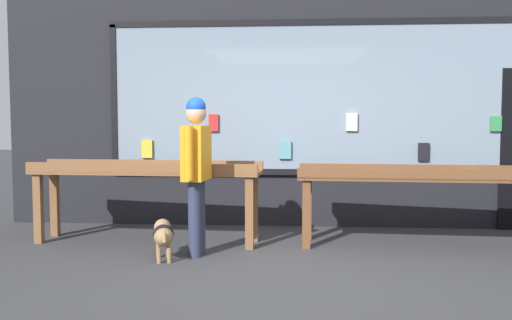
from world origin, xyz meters
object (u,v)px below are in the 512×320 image
at_px(display_table_left, 147,178).
at_px(display_table_right, 418,182).
at_px(small_dog, 163,235).
at_px(person_browsing, 196,164).

height_order(display_table_left, display_table_right, display_table_left).
bearing_deg(display_table_left, small_dog, -64.20).
distance_m(display_table_left, person_browsing, 0.93).
xyz_separation_m(display_table_right, person_browsing, (-2.42, -0.58, 0.24)).
bearing_deg(small_dog, display_table_right, -89.67).
relative_size(display_table_left, display_table_right, 1.00).
bearing_deg(display_table_right, person_browsing, -166.41).
bearing_deg(person_browsing, small_dog, 127.13).
distance_m(display_table_right, small_dog, 2.89).
bearing_deg(small_dog, person_browsing, -73.47).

